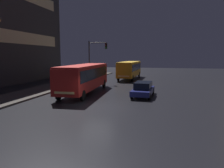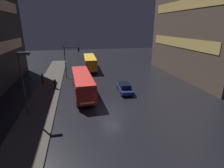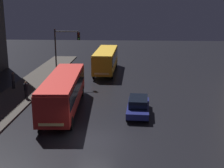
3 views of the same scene
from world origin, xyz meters
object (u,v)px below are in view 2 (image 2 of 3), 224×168
at_px(bus_far, 90,61).
at_px(traffic_light_main, 70,57).
at_px(bus_near, 82,82).
at_px(pedestrian_near, 42,78).
at_px(street_lamp_sidewalk, 24,75).
at_px(car_taxi, 125,87).
at_px(pedestrian_mid, 55,83).

distance_m(bus_far, traffic_light_main, 8.13).
distance_m(bus_near, traffic_light_main, 9.99).
relative_size(pedestrian_near, traffic_light_main, 0.28).
relative_size(traffic_light_main, street_lamp_sidewalk, 0.87).
height_order(bus_near, street_lamp_sidewalk, street_lamp_sidewalk).
relative_size(bus_near, car_taxi, 2.42).
relative_size(pedestrian_near, pedestrian_mid, 1.09).
xyz_separation_m(bus_far, pedestrian_near, (-9.37, -9.70, -0.68)).
bearing_deg(pedestrian_mid, pedestrian_near, 143.91).
xyz_separation_m(bus_near, car_taxi, (6.54, -0.64, -1.17)).
bearing_deg(bus_far, pedestrian_near, 47.15).
relative_size(bus_far, pedestrian_mid, 6.45).
xyz_separation_m(pedestrian_mid, street_lamp_sidewalk, (-1.96, -8.95, 3.89)).
bearing_deg(bus_far, car_taxi, 104.89).
relative_size(bus_near, pedestrian_near, 6.46).
height_order(bus_far, traffic_light_main, traffic_light_main).
relative_size(car_taxi, pedestrian_near, 2.67).
height_order(pedestrian_near, traffic_light_main, traffic_light_main).
bearing_deg(street_lamp_sidewalk, bus_near, 43.64).
distance_m(bus_far, car_taxi, 17.13).
xyz_separation_m(pedestrian_near, pedestrian_mid, (2.51, -3.35, -0.07)).
height_order(bus_far, pedestrian_near, bus_far).
relative_size(bus_far, pedestrian_near, 5.89).
height_order(bus_near, pedestrian_mid, bus_near).
distance_m(traffic_light_main, street_lamp_sidewalk, 16.21).
bearing_deg(car_taxi, pedestrian_near, -24.17).
xyz_separation_m(pedestrian_near, traffic_light_main, (5.01, 3.27, 3.07)).
relative_size(pedestrian_near, street_lamp_sidewalk, 0.25).
xyz_separation_m(bus_near, bus_far, (2.48, 15.96, -0.03)).
distance_m(pedestrian_near, pedestrian_mid, 4.18).
relative_size(car_taxi, street_lamp_sidewalk, 0.66).
bearing_deg(pedestrian_mid, bus_near, -16.54).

